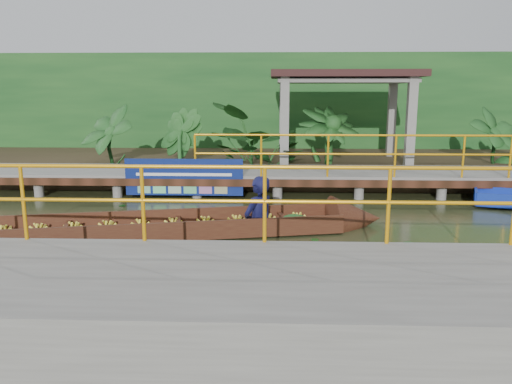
{
  "coord_description": "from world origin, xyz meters",
  "views": [
    {
      "loc": [
        0.93,
        -9.37,
        2.61
      ],
      "look_at": [
        0.55,
        0.5,
        0.6
      ],
      "focal_mm": 35.0,
      "sensor_mm": 36.0,
      "label": 1
    }
  ],
  "objects": [
    {
      "name": "foliage_backdrop",
      "position": [
        0.0,
        10.0,
        2.0
      ],
      "size": [
        30.0,
        0.8,
        4.0
      ],
      "primitive_type": "cube",
      "color": "#154119",
      "rests_on": "ground"
    },
    {
      "name": "vendor_boat",
      "position": [
        -1.37,
        -0.67,
        0.29
      ],
      "size": [
        9.88,
        2.99,
        2.36
      ],
      "rotation": [
        0.0,
        0.0,
        0.21
      ],
      "color": "#38160F",
      "rests_on": "ground"
    },
    {
      "name": "near_dock",
      "position": [
        1.0,
        -4.2,
        0.3
      ],
      "size": [
        18.0,
        2.4,
        1.73
      ],
      "color": "slate",
      "rests_on": "ground"
    },
    {
      "name": "land_strip",
      "position": [
        0.0,
        7.5,
        0.23
      ],
      "size": [
        30.0,
        8.0,
        0.45
      ],
      "primitive_type": "cube",
      "color": "#322619",
      "rests_on": "ground"
    },
    {
      "name": "far_dock",
      "position": [
        0.02,
        3.43,
        0.48
      ],
      "size": [
        16.0,
        2.06,
        1.66
      ],
      "color": "slate",
      "rests_on": "ground"
    },
    {
      "name": "tropical_plants",
      "position": [
        2.25,
        5.3,
        1.26
      ],
      "size": [
        14.29,
        1.29,
        1.62
      ],
      "color": "#154119",
      "rests_on": "ground"
    },
    {
      "name": "pavilion",
      "position": [
        3.0,
        6.3,
        2.82
      ],
      "size": [
        4.4,
        3.0,
        3.0
      ],
      "color": "slate",
      "rests_on": "ground"
    },
    {
      "name": "blue_banner",
      "position": [
        -1.27,
        2.48,
        0.56
      ],
      "size": [
        2.87,
        0.04,
        0.9
      ],
      "color": "navy",
      "rests_on": "ground"
    },
    {
      "name": "ground",
      "position": [
        0.0,
        0.0,
        0.0
      ],
      "size": [
        80.0,
        80.0,
        0.0
      ],
      "primitive_type": "plane",
      "color": "#31381C",
      "rests_on": "ground"
    }
  ]
}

